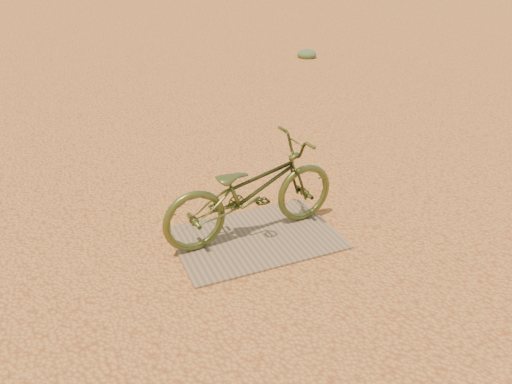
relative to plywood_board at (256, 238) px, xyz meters
name	(u,v)px	position (x,y,z in m)	size (l,w,h in m)	color
ground	(278,231)	(0.27, 0.05, -0.01)	(120.00, 120.00, 0.00)	#D5924B
plywood_board	(256,238)	(0.00, 0.00, 0.00)	(1.58, 1.06, 0.02)	#7F6853
bicycle	(251,190)	(-0.01, 0.09, 0.49)	(0.63, 1.82, 0.96)	#485425
kale_b	(307,58)	(4.36, 7.05, -0.01)	(0.47, 0.47, 0.26)	#526D4A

